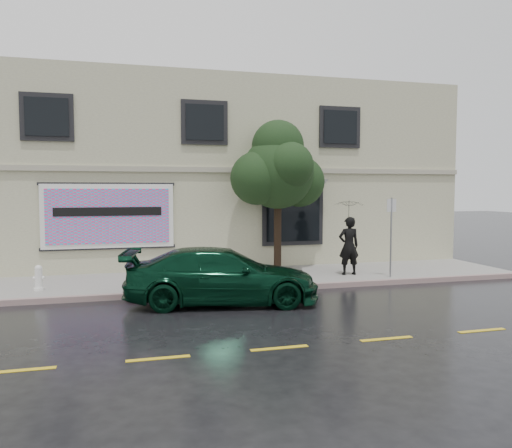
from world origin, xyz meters
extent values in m
plane|color=black|center=(0.00, 0.00, 0.00)|extent=(90.00, 90.00, 0.00)
cube|color=gray|center=(0.00, 3.25, 0.07)|extent=(20.00, 3.50, 0.15)
cube|color=gray|center=(0.00, 1.50, 0.07)|extent=(20.00, 0.18, 0.16)
cube|color=gold|center=(0.00, -3.50, 0.01)|extent=(19.00, 0.12, 0.01)
cube|color=beige|center=(0.00, 9.00, 3.50)|extent=(20.00, 8.00, 7.00)
cube|color=#9E9984|center=(0.00, 4.96, 3.60)|extent=(20.00, 0.12, 0.18)
cube|color=black|center=(3.20, 4.96, 1.95)|extent=(2.30, 0.10, 2.10)
cube|color=black|center=(3.20, 4.90, 1.95)|extent=(2.00, 0.05, 1.80)
cube|color=black|center=(-5.00, 4.90, 5.20)|extent=(1.30, 0.05, 1.20)
cube|color=black|center=(0.00, 4.90, 5.20)|extent=(1.30, 0.05, 1.20)
cube|color=black|center=(5.00, 4.90, 5.20)|extent=(1.30, 0.05, 1.20)
cube|color=white|center=(-3.20, 4.93, 2.05)|extent=(4.20, 0.06, 2.10)
cube|color=#F6368B|center=(-3.20, 4.89, 2.05)|extent=(3.90, 0.04, 1.80)
cube|color=black|center=(-3.20, 4.96, 1.00)|extent=(4.30, 0.10, 0.10)
cube|color=black|center=(-3.20, 4.96, 3.10)|extent=(4.30, 0.10, 0.10)
cube|color=black|center=(-3.20, 4.86, 2.20)|extent=(3.40, 0.02, 0.28)
imported|color=black|center=(-0.32, 0.34, 0.72)|extent=(5.21, 2.95, 1.43)
imported|color=black|center=(4.33, 2.68, 1.09)|extent=(0.71, 0.49, 1.89)
imported|color=black|center=(4.33, 2.68, 2.41)|extent=(1.04, 1.04, 0.75)
cylinder|color=black|center=(2.37, 4.14, 1.33)|extent=(0.26, 0.26, 2.36)
sphere|color=black|center=(2.37, 4.14, 3.49)|extent=(2.47, 2.47, 2.47)
cylinder|color=white|center=(-5.02, 2.57, 0.19)|extent=(0.27, 0.27, 0.07)
cylinder|color=white|center=(-5.02, 2.57, 0.47)|extent=(0.20, 0.20, 0.49)
sphere|color=white|center=(-5.02, 2.57, 0.75)|extent=(0.20, 0.20, 0.20)
cylinder|color=white|center=(-5.02, 2.57, 0.49)|extent=(0.29, 0.09, 0.09)
cylinder|color=gray|center=(5.41, 1.91, 1.41)|extent=(0.05, 0.05, 2.51)
cube|color=silver|center=(5.41, 1.91, 2.42)|extent=(0.31, 0.04, 0.41)
camera|label=1|loc=(-2.75, -12.09, 2.93)|focal=35.00mm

